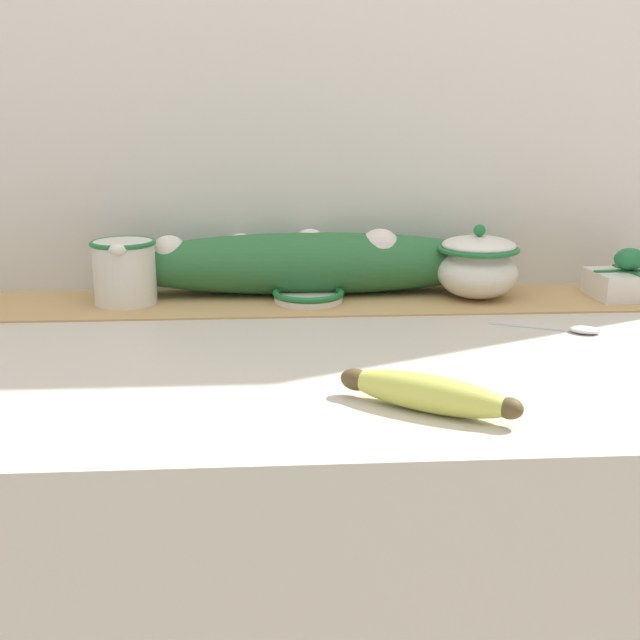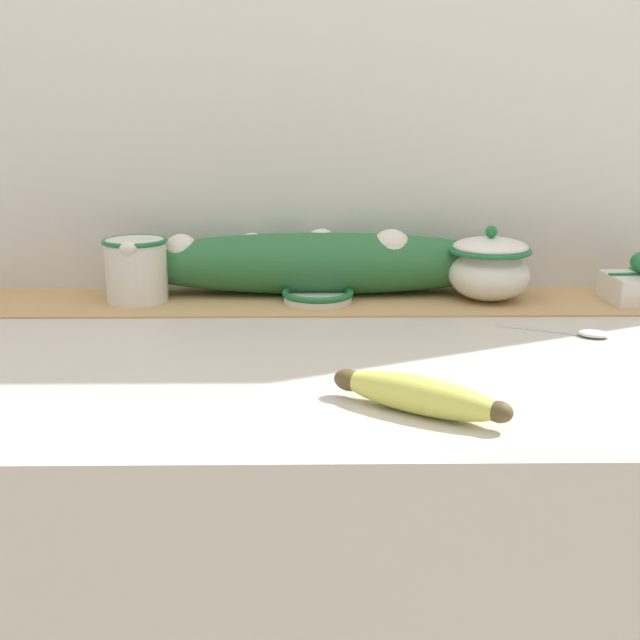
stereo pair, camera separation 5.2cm
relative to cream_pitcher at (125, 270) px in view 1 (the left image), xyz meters
name	(u,v)px [view 1 (the left image)]	position (x,y,z in m)	size (l,w,h in m)	color
countertop	(323,636)	(0.30, -0.26, -0.51)	(1.30, 0.73, 0.90)	beige
back_wall	(307,116)	(0.30, 0.13, 0.24)	(2.10, 0.04, 2.40)	silver
table_runner	(312,301)	(0.30, 0.00, -0.06)	(1.20, 0.20, 0.00)	tan
cream_pitcher	(125,270)	(0.00, 0.00, 0.00)	(0.11, 0.12, 0.11)	white
sugar_bowl	(478,265)	(0.58, 0.00, 0.00)	(0.13, 0.13, 0.12)	white
small_dish	(308,296)	(0.30, -0.01, -0.05)	(0.12, 0.12, 0.02)	white
banana	(427,393)	(0.40, -0.50, -0.04)	(0.18, 0.14, 0.04)	#CCD156
spoon	(579,330)	(0.67, -0.21, -0.05)	(0.15, 0.08, 0.01)	silver
gift_box	(628,281)	(0.83, -0.01, -0.03)	(0.12, 0.10, 0.08)	silver
poinsettia_garland	(311,262)	(0.30, 0.05, 0.00)	(0.68, 0.12, 0.11)	#2D6B38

